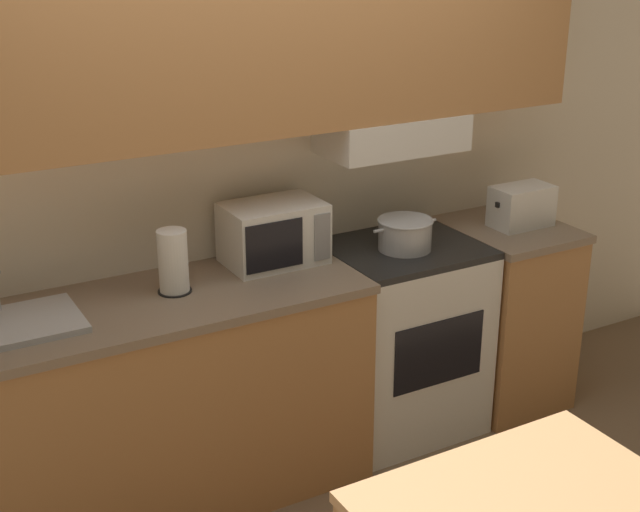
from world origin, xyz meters
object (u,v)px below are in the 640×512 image
(toaster, at_px, (522,206))
(paper_towel_roll, at_px, (173,262))
(stove_range, at_px, (401,338))
(cooking_pot, at_px, (405,233))
(microwave, at_px, (273,233))
(sink_basin, at_px, (6,326))

(toaster, bearing_deg, paper_towel_roll, 178.14)
(stove_range, relative_size, cooking_pot, 2.80)
(microwave, relative_size, paper_towel_roll, 1.62)
(stove_range, xyz_separation_m, sink_basin, (-1.73, -0.01, 0.47))
(sink_basin, bearing_deg, cooking_pot, -0.65)
(microwave, height_order, toaster, microwave)
(toaster, bearing_deg, stove_range, 176.55)
(toaster, distance_m, sink_basin, 2.37)
(cooking_pot, distance_m, toaster, 0.66)
(stove_range, xyz_separation_m, microwave, (-0.60, 0.11, 0.59))
(stove_range, height_order, microwave, microwave)
(toaster, height_order, sink_basin, sink_basin)
(microwave, bearing_deg, paper_towel_roll, -168.86)
(microwave, xyz_separation_m, sink_basin, (-1.13, -0.13, -0.11))
(stove_range, bearing_deg, microwave, 169.32)
(toaster, bearing_deg, sink_basin, 179.38)
(stove_range, xyz_separation_m, cooking_pot, (-0.02, -0.03, 0.53))
(paper_towel_roll, bearing_deg, toaster, -1.86)
(cooking_pot, bearing_deg, sink_basin, 179.35)
(microwave, bearing_deg, stove_range, -10.68)
(cooking_pot, bearing_deg, stove_range, 55.96)
(microwave, xyz_separation_m, paper_towel_roll, (-0.48, -0.10, -0.00))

